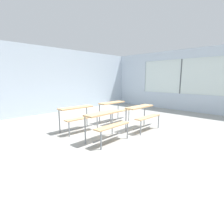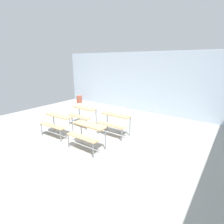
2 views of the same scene
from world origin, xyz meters
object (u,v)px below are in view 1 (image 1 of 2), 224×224
object	(u,v)px
desk_bench_r0c0	(106,120)
desk_bench_r1c1	(114,107)
desk_bench_r1c0	(78,113)
desk_bench_r0c1	(142,112)

from	to	relation	value
desk_bench_r0c0	desk_bench_r1c1	xyz separation A→B (m)	(1.58, 1.25, 0.00)
desk_bench_r0c0	desk_bench_r1c1	world-z (taller)	same
desk_bench_r1c0	desk_bench_r0c1	bearing A→B (deg)	-39.48
desk_bench_r0c0	desk_bench_r1c1	distance (m)	2.01
desk_bench_r0c0	desk_bench_r1c1	size ratio (longest dim) A/B	1.02
desk_bench_r1c0	desk_bench_r1c1	world-z (taller)	same
desk_bench_r0c1	desk_bench_r1c1	bearing A→B (deg)	86.07
desk_bench_r0c0	desk_bench_r1c0	size ratio (longest dim) A/B	1.01
desk_bench_r0c0	desk_bench_r1c0	xyz separation A→B (m)	(0.00, 1.26, 0.00)
desk_bench_r1c0	desk_bench_r0c0	bearing A→B (deg)	-88.42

